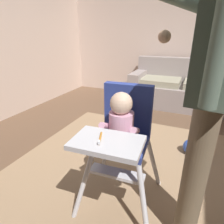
# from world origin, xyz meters

# --- Properties ---
(ground) EXTENTS (6.04, 6.52, 0.10)m
(ground) POSITION_xyz_m (0.00, 0.00, -0.05)
(ground) COLOR brown
(wall_far) EXTENTS (5.24, 0.06, 2.65)m
(wall_far) POSITION_xyz_m (0.00, 2.49, 1.33)
(wall_far) COLOR beige
(wall_far) RESTS_ON ground
(area_rug) EXTENTS (2.29, 2.69, 0.01)m
(area_rug) POSITION_xyz_m (-0.01, -0.43, 0.00)
(area_rug) COLOR #957757
(area_rug) RESTS_ON ground
(couch) EXTENTS (1.85, 0.86, 0.86)m
(couch) POSITION_xyz_m (0.31, 1.97, 0.33)
(couch) COLOR gray
(couch) RESTS_ON ground
(high_chair) EXTENTS (0.65, 0.75, 0.94)m
(high_chair) POSITION_xyz_m (0.07, -0.63, 0.65)
(high_chair) COLOR silver
(high_chair) RESTS_ON ground
(adult_standing) EXTENTS (0.51, 0.54, 1.74)m
(adult_standing) POSITION_xyz_m (0.57, -0.70, 0.99)
(adult_standing) COLOR brown
(adult_standing) RESTS_ON ground
(toy_ball) EXTENTS (0.17, 0.17, 0.17)m
(toy_ball) POSITION_xyz_m (0.57, 0.30, 0.09)
(toy_ball) COLOR #284CB7
(toy_ball) RESTS_ON ground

